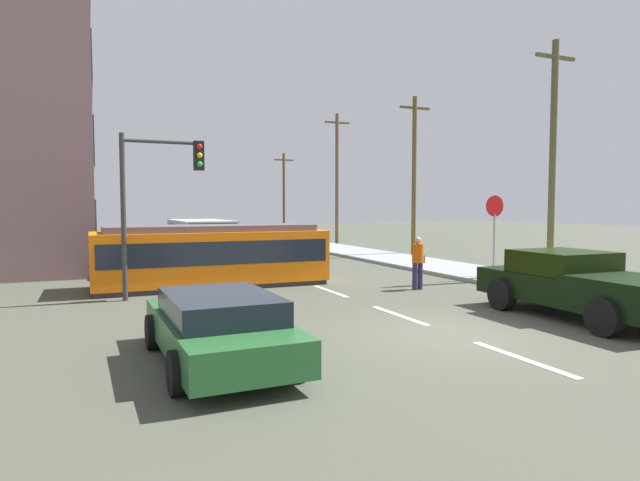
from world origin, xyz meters
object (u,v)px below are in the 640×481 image
parked_sedan_mid (135,259)px  pickup_truck_parked (579,284)px  pedestrian_crossing (418,260)px  traffic_light_mast (157,185)px  stop_sign (494,218)px  utility_pole_distant (284,192)px  utility_pole_mid (414,173)px  utility_pole_far (337,177)px  parked_sedan_near (219,326)px  city_bus (201,237)px  streetcar_tram (212,255)px  utility_pole_near (553,156)px

parked_sedan_mid → pickup_truck_parked: bearing=-54.3°
pedestrian_crossing → traffic_light_mast: 8.19m
stop_sign → utility_pole_distant: 30.90m
traffic_light_mast → utility_pole_mid: size_ratio=0.55×
pedestrian_crossing → traffic_light_mast: traffic_light_mast is taller
traffic_light_mast → utility_pole_distant: utility_pole_distant is taller
utility_pole_far → stop_sign: bearing=-97.2°
parked_sedan_near → city_bus: bearing=80.0°
pickup_truck_parked → stop_sign: bearing=65.3°
streetcar_tram → utility_pole_distant: (12.53, 28.28, 2.83)m
utility_pole_distant → utility_pole_mid: bearing=-90.8°
parked_sedan_mid → utility_pole_mid: bearing=10.9°
city_bus → utility_pole_distant: size_ratio=0.70×
utility_pole_far → utility_pole_distant: bearing=87.3°
utility_pole_mid → parked_sedan_mid: bearing=-169.1°
pedestrian_crossing → pickup_truck_parked: size_ratio=0.33×
pickup_truck_parked → parked_sedan_near: pickup_truck_parked is taller
city_bus → utility_pole_mid: size_ratio=0.62×
traffic_light_mast → utility_pole_distant: size_ratio=0.63×
streetcar_tram → utility_pole_near: (11.78, -3.00, 3.42)m
pedestrian_crossing → utility_pole_mid: (6.43, 10.09, 3.45)m
streetcar_tram → utility_pole_near: bearing=-14.3°
city_bus → utility_pole_near: bearing=-50.3°
utility_pole_near → utility_pole_distant: utility_pole_near is taller
pickup_truck_parked → utility_pole_near: 8.26m
pickup_truck_parked → pedestrian_crossing: bearing=101.4°
stop_sign → utility_pole_mid: utility_pole_mid is taller
utility_pole_mid → utility_pole_far: (-0.30, 9.02, 0.25)m
stop_sign → traffic_light_mast: (-11.55, 0.59, 1.05)m
parked_sedan_mid → traffic_light_mast: traffic_light_mast is taller
streetcar_tram → stop_sign: stop_sign is taller
pedestrian_crossing → utility_pole_distant: 32.48m
utility_pole_near → parked_sedan_mid: bearing=153.4°
utility_pole_distant → parked_sedan_mid: bearing=-121.1°
parked_sedan_near → utility_pole_far: size_ratio=0.50×
parked_sedan_mid → pedestrian_crossing: bearing=-42.7°
city_bus → stop_sign: (8.19, -11.86, 1.09)m
streetcar_tram → utility_pole_mid: bearing=28.8°
parked_sedan_near → utility_pole_near: 15.18m
parked_sedan_near → utility_pole_near: (13.51, 5.77, 3.84)m
parked_sedan_near → utility_pole_far: 28.36m
city_bus → utility_pole_mid: utility_pole_mid is taller
utility_pole_mid → parked_sedan_near: bearing=-132.1°
utility_pole_distant → stop_sign: bearing=-95.3°
parked_sedan_mid → traffic_light_mast: (0.22, -5.81, 2.62)m
utility_pole_mid → utility_pole_distant: bearing=89.2°
utility_pole_mid → streetcar_tram: bearing=-151.2°
utility_pole_near → pickup_truck_parked: bearing=-131.6°
streetcar_tram → parked_sedan_mid: (-2.11, 3.96, -0.42)m
parked_sedan_mid → utility_pole_distant: bearing=58.9°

